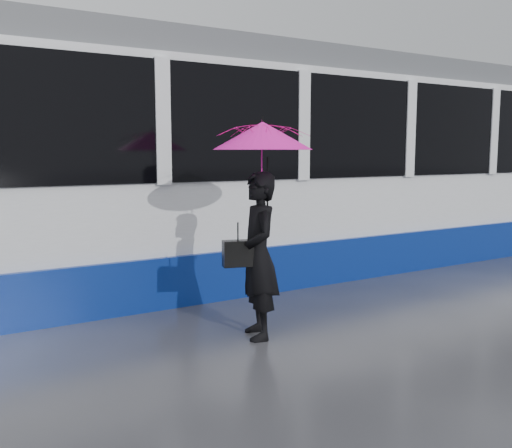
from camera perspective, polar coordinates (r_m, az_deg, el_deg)
ground at (r=6.05m, az=-0.39°, el=-10.64°), size 90.00×90.00×0.00m
rails at (r=8.21m, az=-9.55°, el=-5.88°), size 34.00×1.51×0.02m
tram at (r=8.03m, az=-9.30°, el=5.56°), size 26.00×2.56×3.35m
woman at (r=5.67m, az=0.22°, el=-3.18°), size 0.56×0.70×1.66m
umbrella at (r=5.61m, az=0.66°, el=6.89°), size 1.22×1.22×1.12m
handbag at (r=5.57m, az=-1.82°, el=-2.95°), size 0.32×0.21×0.44m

